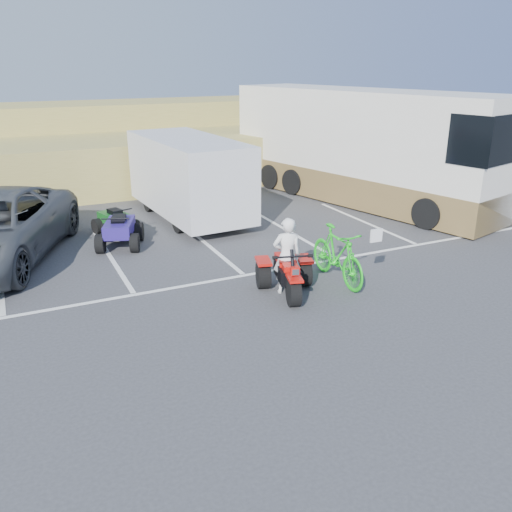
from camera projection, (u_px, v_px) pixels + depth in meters
name	position (u px, v px, depth m)	size (l,w,h in m)	color
ground	(292.00, 315.00, 11.17)	(100.00, 100.00, 0.00)	#38383A
parking_stripes	(248.00, 250.00, 14.97)	(28.00, 5.16, 0.01)	white
grass_embankment	(123.00, 145.00, 23.83)	(40.00, 8.50, 3.10)	#9B9046
red_trike_atv	(288.00, 295.00, 12.14)	(1.27, 1.69, 1.10)	red
rider	(287.00, 256.00, 11.98)	(0.64, 0.42, 1.74)	white
green_dirt_bike	(337.00, 255.00, 12.65)	(0.62, 2.20, 1.32)	#14BF19
cargo_trailer	(189.00, 175.00, 17.57)	(2.61, 5.74, 2.61)	silver
rv_motorhome	(361.00, 154.00, 19.80)	(5.45, 11.21, 3.91)	silver
quad_atv_blue	(121.00, 246.00, 15.25)	(1.14, 1.53, 1.00)	navy
quad_atv_green	(117.00, 234.00, 16.35)	(0.98, 1.32, 0.86)	#125119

